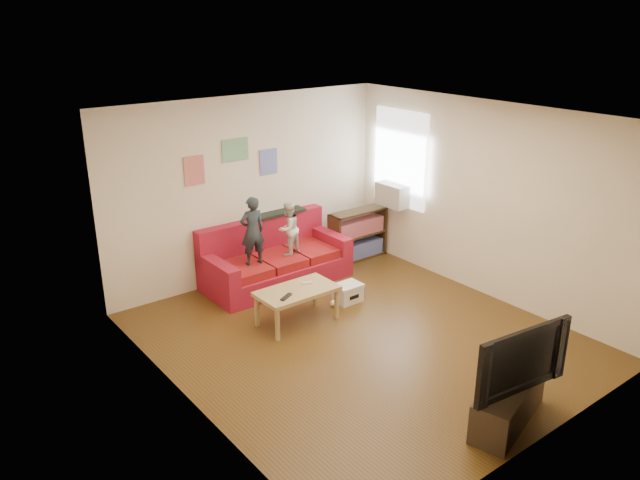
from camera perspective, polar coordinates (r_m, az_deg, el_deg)
room_shell at (r=7.23m, az=3.89°, el=0.49°), size 4.52×5.02×2.72m
sofa at (r=9.21m, az=-4.24°, el=-1.95°), size 2.13×0.98×0.94m
child_a at (r=8.63m, az=-6.20°, el=0.84°), size 0.38×0.28×0.98m
child_b at (r=8.96m, az=-2.92°, el=1.05°), size 0.45×0.39×0.79m
coffee_table at (r=7.96m, az=-2.12°, el=-4.95°), size 1.03×0.57×0.46m
remote at (r=7.71m, az=-3.11°, el=-5.21°), size 0.21×0.14×0.02m
game_controller at (r=8.07m, az=-1.18°, el=-3.95°), size 0.14×0.09×0.03m
bookshelf at (r=10.04m, az=3.45°, el=0.27°), size 1.01×0.30×0.81m
window at (r=9.77m, az=7.33°, el=7.40°), size 0.04×1.08×1.48m
ac_unit at (r=9.82m, az=6.69°, el=4.13°), size 0.28×0.55×0.35m
artwork_left at (r=8.65m, az=-11.43°, el=6.23°), size 0.30×0.01×0.40m
artwork_center at (r=8.90m, az=-7.76°, el=8.17°), size 0.42×0.01×0.32m
artwork_right at (r=9.23m, az=-4.72°, el=7.13°), size 0.30×0.01×0.38m
file_box at (r=8.63m, az=2.56°, el=-4.84°), size 0.37×0.28×0.26m
tv_stand at (r=6.51m, az=16.83°, el=-14.12°), size 1.16×0.67×0.41m
television at (r=6.23m, az=17.33°, el=-10.05°), size 1.15×0.29×0.66m
tissue at (r=8.52m, az=1.22°, el=-5.81°), size 0.10×0.10×0.09m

